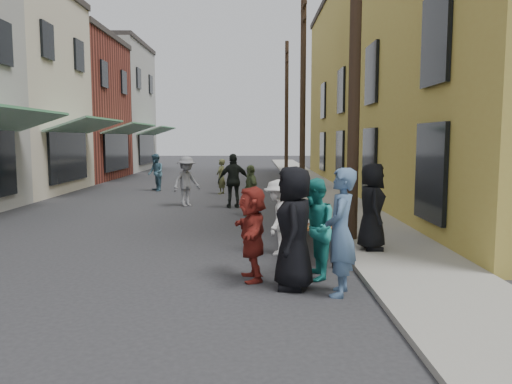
{
  "coord_description": "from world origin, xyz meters",
  "views": [
    {
      "loc": [
        2.13,
        -8.1,
        2.35
      ],
      "look_at": [
        2.14,
        1.66,
        1.3
      ],
      "focal_mm": 35.0,
      "sensor_mm": 36.0,
      "label": 1
    }
  ],
  "objects_px": {
    "utility_pole_mid": "(303,91)",
    "server": "(372,206)",
    "serving_table": "(307,214)",
    "utility_pole_near": "(355,39)",
    "utility_pole_far": "(287,107)",
    "guest_front_a": "(294,228)",
    "catering_tray_sausage": "(316,223)",
    "guest_front_c": "(314,229)"
  },
  "relations": [
    {
      "from": "utility_pole_mid",
      "to": "server",
      "type": "xyz_separation_m",
      "value": [
        0.19,
        -13.11,
        -3.52
      ]
    },
    {
      "from": "utility_pole_mid",
      "to": "serving_table",
      "type": "height_order",
      "value": "utility_pole_mid"
    },
    {
      "from": "utility_pole_near",
      "to": "utility_pole_far",
      "type": "xyz_separation_m",
      "value": [
        0.0,
        24.0,
        0.0
      ]
    },
    {
      "from": "utility_pole_far",
      "to": "guest_front_a",
      "type": "xyz_separation_m",
      "value": [
        -1.57,
        -27.45,
        -3.54
      ]
    },
    {
      "from": "serving_table",
      "to": "catering_tray_sausage",
      "type": "height_order",
      "value": "catering_tray_sausage"
    },
    {
      "from": "utility_pole_far",
      "to": "guest_front_c",
      "type": "height_order",
      "value": "utility_pole_far"
    },
    {
      "from": "utility_pole_near",
      "to": "server",
      "type": "height_order",
      "value": "utility_pole_near"
    },
    {
      "from": "guest_front_c",
      "to": "server",
      "type": "xyz_separation_m",
      "value": [
        1.38,
        1.8,
        0.13
      ]
    },
    {
      "from": "guest_front_a",
      "to": "guest_front_c",
      "type": "relative_size",
      "value": 1.13
    },
    {
      "from": "server",
      "to": "utility_pole_mid",
      "type": "bearing_deg",
      "value": 5.07
    },
    {
      "from": "guest_front_a",
      "to": "guest_front_c",
      "type": "distance_m",
      "value": 0.67
    },
    {
      "from": "utility_pole_near",
      "to": "utility_pole_far",
      "type": "distance_m",
      "value": 24.0
    },
    {
      "from": "guest_front_a",
      "to": "guest_front_c",
      "type": "xyz_separation_m",
      "value": [
        0.38,
        0.54,
        -0.11
      ]
    },
    {
      "from": "utility_pole_near",
      "to": "serving_table",
      "type": "height_order",
      "value": "utility_pole_near"
    },
    {
      "from": "guest_front_a",
      "to": "catering_tray_sausage",
      "type": "bearing_deg",
      "value": 164.59
    },
    {
      "from": "serving_table",
      "to": "guest_front_c",
      "type": "bearing_deg",
      "value": -93.21
    },
    {
      "from": "utility_pole_far",
      "to": "guest_front_c",
      "type": "relative_size",
      "value": 5.3
    },
    {
      "from": "catering_tray_sausage",
      "to": "server",
      "type": "distance_m",
      "value": 1.53
    },
    {
      "from": "guest_front_a",
      "to": "server",
      "type": "bearing_deg",
      "value": 147.5
    },
    {
      "from": "utility_pole_far",
      "to": "server",
      "type": "xyz_separation_m",
      "value": [
        0.19,
        -25.11,
        -3.52
      ]
    },
    {
      "from": "utility_pole_near",
      "to": "catering_tray_sausage",
      "type": "bearing_deg",
      "value": -117.61
    },
    {
      "from": "serving_table",
      "to": "guest_front_a",
      "type": "distance_m",
      "value": 3.15
    },
    {
      "from": "utility_pole_mid",
      "to": "guest_front_a",
      "type": "relative_size",
      "value": 4.67
    },
    {
      "from": "utility_pole_mid",
      "to": "guest_front_c",
      "type": "relative_size",
      "value": 5.3
    },
    {
      "from": "utility_pole_far",
      "to": "catering_tray_sausage",
      "type": "xyz_separation_m",
      "value": [
        -1.04,
        -26.0,
        -3.71
      ]
    },
    {
      "from": "serving_table",
      "to": "guest_front_a",
      "type": "height_order",
      "value": "guest_front_a"
    },
    {
      "from": "catering_tray_sausage",
      "to": "guest_front_a",
      "type": "height_order",
      "value": "guest_front_a"
    },
    {
      "from": "server",
      "to": "guest_front_a",
      "type": "bearing_deg",
      "value": 147.27
    },
    {
      "from": "utility_pole_mid",
      "to": "guest_front_c",
      "type": "bearing_deg",
      "value": -94.56
    },
    {
      "from": "utility_pole_near",
      "to": "catering_tray_sausage",
      "type": "distance_m",
      "value": 4.34
    },
    {
      "from": "catering_tray_sausage",
      "to": "utility_pole_mid",
      "type": "bearing_deg",
      "value": 85.73
    },
    {
      "from": "utility_pole_far",
      "to": "guest_front_a",
      "type": "relative_size",
      "value": 4.67
    },
    {
      "from": "catering_tray_sausage",
      "to": "server",
      "type": "xyz_separation_m",
      "value": [
        1.23,
        0.89,
        0.19
      ]
    },
    {
      "from": "utility_pole_mid",
      "to": "utility_pole_far",
      "type": "xyz_separation_m",
      "value": [
        0.0,
        12.0,
        0.0
      ]
    },
    {
      "from": "utility_pole_near",
      "to": "catering_tray_sausage",
      "type": "height_order",
      "value": "utility_pole_near"
    },
    {
      "from": "utility_pole_mid",
      "to": "guest_front_a",
      "type": "bearing_deg",
      "value": -95.8
    },
    {
      "from": "utility_pole_mid",
      "to": "utility_pole_far",
      "type": "relative_size",
      "value": 1.0
    },
    {
      "from": "utility_pole_near",
      "to": "utility_pole_far",
      "type": "relative_size",
      "value": 1.0
    },
    {
      "from": "utility_pole_near",
      "to": "utility_pole_mid",
      "type": "xyz_separation_m",
      "value": [
        0.0,
        12.0,
        0.0
      ]
    },
    {
      "from": "utility_pole_near",
      "to": "guest_front_a",
      "type": "height_order",
      "value": "utility_pole_near"
    },
    {
      "from": "serving_table",
      "to": "server",
      "type": "xyz_separation_m",
      "value": [
        1.23,
        -0.76,
        0.27
      ]
    },
    {
      "from": "server",
      "to": "catering_tray_sausage",
      "type": "bearing_deg",
      "value": 129.94
    }
  ]
}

